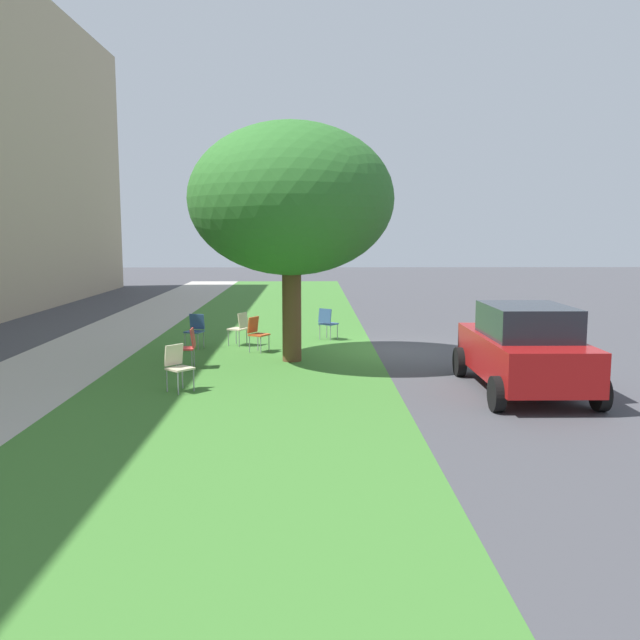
% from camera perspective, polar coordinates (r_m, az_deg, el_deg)
% --- Properties ---
extents(ground, '(80.00, 80.00, 0.00)m').
position_cam_1_polar(ground, '(17.04, 5.42, -2.64)').
color(ground, '#424247').
extents(grass_verge, '(48.00, 6.00, 0.01)m').
position_cam_1_polar(grass_verge, '(16.99, -5.38, -2.65)').
color(grass_verge, '#3D752D').
rests_on(grass_verge, ground).
extents(sidewalk_strip, '(48.00, 2.80, 0.01)m').
position_cam_1_polar(sidewalk_strip, '(17.89, -19.59, -2.55)').
color(sidewalk_strip, '#ADA89E').
rests_on(sidewalk_strip, ground).
extents(street_tree, '(4.65, 4.65, 5.43)m').
position_cam_1_polar(street_tree, '(15.45, -2.46, 10.12)').
color(street_tree, brown).
rests_on(street_tree, ground).
extents(chair_0, '(0.56, 0.57, 0.88)m').
position_cam_1_polar(chair_0, '(17.83, -6.80, -0.52)').
color(chair_0, beige).
rests_on(chair_0, ground).
extents(chair_1, '(0.57, 0.57, 0.88)m').
position_cam_1_polar(chair_1, '(16.85, -5.38, -0.97)').
color(chair_1, '#C64C1E').
rests_on(chair_1, ground).
extents(chair_2, '(0.52, 0.51, 0.88)m').
position_cam_1_polar(chair_2, '(17.60, -10.50, -0.70)').
color(chair_2, '#335184').
rests_on(chair_2, ground).
extents(chair_3, '(0.44, 0.44, 0.88)m').
position_cam_1_polar(chair_3, '(15.07, -11.08, -2.08)').
color(chair_3, '#B7332D').
rests_on(chair_3, ground).
extents(chair_4, '(0.59, 0.59, 0.88)m').
position_cam_1_polar(chair_4, '(12.95, -11.96, -3.66)').
color(chair_4, beige).
rests_on(chair_4, ground).
extents(chair_5, '(0.58, 0.58, 0.88)m').
position_cam_1_polar(chair_5, '(18.66, 0.61, -0.11)').
color(chair_5, '#335184').
rests_on(chair_5, ground).
extents(parked_car, '(3.70, 1.92, 1.65)m').
position_cam_1_polar(parked_car, '(13.10, 16.88, -2.28)').
color(parked_car, maroon).
rests_on(parked_car, ground).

